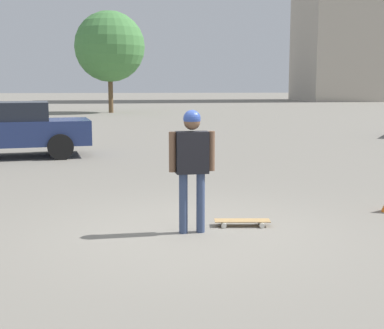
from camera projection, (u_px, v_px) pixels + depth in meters
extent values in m
plane|color=gray|center=(192.00, 232.00, 7.34)|extent=(220.00, 220.00, 0.00)
cylinder|color=#38476B|center=(183.00, 203.00, 7.25)|extent=(0.12, 0.12, 0.82)
cylinder|color=#38476B|center=(201.00, 203.00, 7.30)|extent=(0.12, 0.12, 0.82)
cube|color=black|center=(192.00, 152.00, 7.17)|extent=(0.46, 0.25, 0.57)
cylinder|color=brown|center=(172.00, 152.00, 7.12)|extent=(0.10, 0.10, 0.54)
cylinder|color=brown|center=(211.00, 151.00, 7.22)|extent=(0.10, 0.10, 0.54)
sphere|color=brown|center=(192.00, 122.00, 7.11)|extent=(0.22, 0.22, 0.22)
sphere|color=#2D4799|center=(192.00, 119.00, 7.10)|extent=(0.23, 0.23, 0.23)
cube|color=tan|center=(242.00, 220.00, 7.66)|extent=(0.81, 0.27, 0.01)
cylinder|color=silver|center=(224.00, 226.00, 7.55)|extent=(0.08, 0.04, 0.07)
cylinder|color=silver|center=(223.00, 221.00, 7.78)|extent=(0.08, 0.04, 0.07)
cylinder|color=silver|center=(262.00, 226.00, 7.55)|extent=(0.08, 0.04, 0.07)
cylinder|color=silver|center=(260.00, 221.00, 7.78)|extent=(0.08, 0.04, 0.07)
cube|color=navy|center=(7.00, 133.00, 14.69)|extent=(4.71, 2.59, 0.68)
cube|color=#1E232D|center=(10.00, 111.00, 14.63)|extent=(2.27, 1.94, 0.50)
cylinder|color=black|center=(60.00, 147.00, 14.29)|extent=(0.72, 0.33, 0.69)
cylinder|color=black|center=(58.00, 140.00, 15.95)|extent=(0.72, 0.33, 0.69)
cylinder|color=brown|center=(111.00, 92.00, 37.17)|extent=(0.33, 0.33, 2.85)
sphere|color=#478442|center=(110.00, 46.00, 36.70)|extent=(4.82, 4.82, 4.82)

